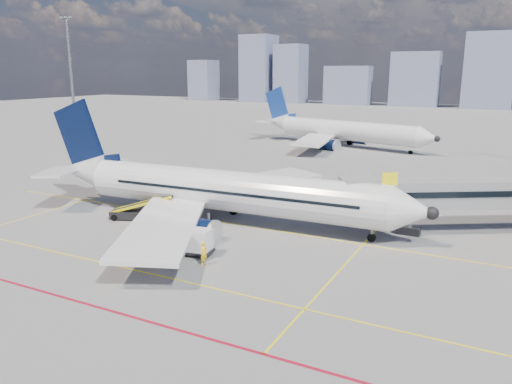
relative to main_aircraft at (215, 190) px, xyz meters
The scene contains 11 objects.
ground 9.05m from the main_aircraft, 78.24° to the right, with size 420.00×420.00×0.00m, color gray.
apron_markings 12.66m from the main_aircraft, 84.62° to the right, with size 90.00×35.12×0.01m.
jet_bridge 26.67m from the main_aircraft, 18.87° to the left, with size 23.55×15.78×6.30m.
floodlight_mast_nw 62.86m from the main_aircraft, 149.24° to the left, with size 3.20×0.61×25.45m.
distant_skyline 182.05m from the main_aircraft, 91.83° to the left, with size 249.94×15.39×31.70m.
main_aircraft is the anchor object (origin of this frame).
second_aircraft 56.52m from the main_aircraft, 95.04° to the left, with size 40.40×34.64×11.99m.
baggage_tug 8.65m from the main_aircraft, 70.73° to the right, with size 2.64×1.73×1.75m.
cargo_dolly 10.18m from the main_aircraft, 70.97° to the right, with size 4.32×2.43×2.24m.
belt_loader 8.73m from the main_aircraft, 154.84° to the right, with size 6.87×3.80×2.79m.
ramp_worker 12.53m from the main_aircraft, 62.29° to the right, with size 0.72×0.47×1.98m, color yellow.
Camera 1 is at (24.86, -33.92, 15.17)m, focal length 35.00 mm.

